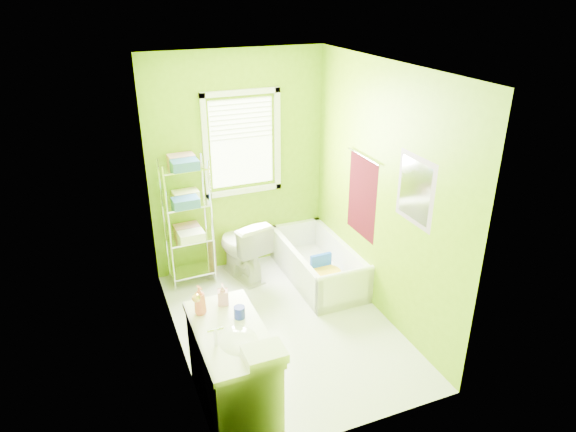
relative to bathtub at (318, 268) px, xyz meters
name	(u,v)px	position (x,y,z in m)	size (l,w,h in m)	color
ground	(284,326)	(-0.72, -0.71, -0.15)	(2.90, 2.90, 0.00)	silver
room_envelope	(284,186)	(-0.72, -0.71, 1.40)	(2.14, 2.94, 2.62)	#6A9507
window	(242,138)	(-0.67, 0.72, 1.47)	(0.92, 0.05, 1.22)	white
door	(201,323)	(-1.75, -1.70, 0.85)	(0.09, 0.80, 2.00)	white
right_wall_decor	(382,194)	(0.32, -0.73, 1.17)	(0.04, 1.48, 1.17)	#3B060C
bathtub	(318,268)	(0.00, 0.00, 0.00)	(0.67, 1.44, 0.46)	white
toilet	(242,247)	(-0.81, 0.40, 0.24)	(0.43, 0.75, 0.77)	white
vanity	(233,368)	(-1.51, -1.59, 0.27)	(0.55, 1.04, 1.04)	white
wire_shelf_unit	(188,209)	(-1.38, 0.52, 0.78)	(0.52, 0.42, 1.53)	silver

